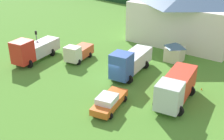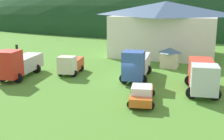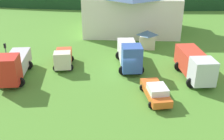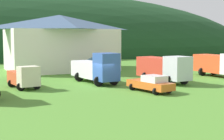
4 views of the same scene
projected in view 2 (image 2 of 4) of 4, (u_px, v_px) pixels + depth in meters
name	position (u px, v px, depth m)	size (l,w,h in m)	color
ground_plane	(125.00, 84.00, 31.92)	(200.00, 200.00, 0.00)	#4C842D
forested_hill_backdrop	(187.00, 30.00, 92.31)	(168.68, 60.00, 37.26)	#193D1E
depot_building	(165.00, 28.00, 48.06)	(17.16, 12.68, 8.74)	white
play_shed_cream	(170.00, 57.00, 39.61)	(2.43, 2.39, 2.72)	beige
crane_truck_red	(18.00, 64.00, 34.22)	(3.65, 7.91, 3.53)	red
light_truck_cream	(70.00, 64.00, 36.23)	(2.92, 5.05, 2.41)	beige
box_truck_blue	(136.00, 64.00, 33.81)	(3.59, 8.17, 3.59)	#3356AD
tow_truck_silver	(202.00, 75.00, 28.81)	(3.70, 7.58, 3.19)	silver
service_pickup_orange	(142.00, 94.00, 25.99)	(2.95, 5.35, 1.66)	orange
traffic_light_west	(17.00, 55.00, 36.49)	(0.20, 0.32, 3.55)	#4C4C51
traffic_cone_near_pickup	(216.00, 82.00, 32.61)	(0.36, 0.36, 0.53)	orange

